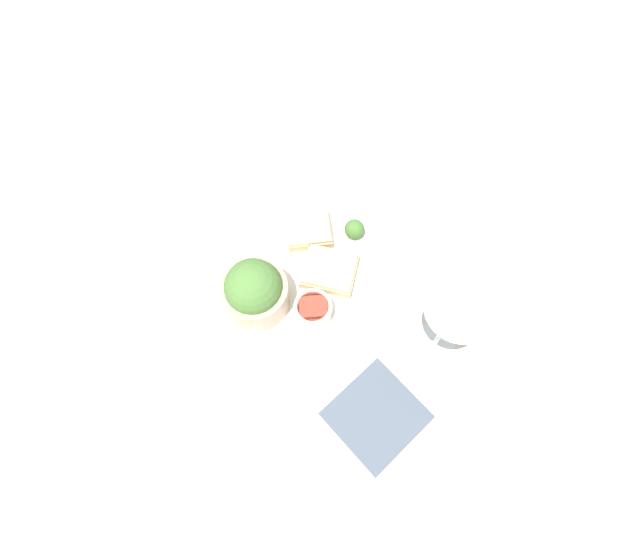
{
  "coord_description": "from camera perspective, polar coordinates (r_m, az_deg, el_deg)",
  "views": [
    {
      "loc": [
        -0.1,
        0.32,
        0.8
      ],
      "look_at": [
        0.0,
        0.0,
        0.03
      ],
      "focal_mm": 28.0,
      "sensor_mm": 36.0,
      "label": 1
    }
  ],
  "objects": [
    {
      "name": "cheese_toast_far",
      "position": [
        0.88,
        -1.31,
        5.1
      ],
      "size": [
        0.1,
        0.1,
        0.03
      ],
      "color": "#D1B27F",
      "rests_on": "dinner_plate"
    },
    {
      "name": "napkin",
      "position": [
        0.81,
        6.48,
        -15.68
      ],
      "size": [
        0.17,
        0.18,
        0.01
      ],
      "color": "#4C5666",
      "rests_on": "ground_plane"
    },
    {
      "name": "wine_glass",
      "position": [
        0.73,
        14.71,
        -5.2
      ],
      "size": [
        0.1,
        0.1,
        0.18
      ],
      "color": "silver",
      "rests_on": "ground_plane"
    },
    {
      "name": "dinner_plate",
      "position": [
        0.86,
        -0.0,
        -0.72
      ],
      "size": [
        0.3,
        0.3,
        0.01
      ],
      "color": "white",
      "rests_on": "ground_plane"
    },
    {
      "name": "garnish",
      "position": [
        0.88,
        3.96,
        5.19
      ],
      "size": [
        0.04,
        0.04,
        0.04
      ],
      "color": "#477533",
      "rests_on": "dinner_plate"
    },
    {
      "name": "salad_bowl",
      "position": [
        0.8,
        -7.5,
        -1.86
      ],
      "size": [
        0.11,
        0.11,
        0.11
      ],
      "color": "tan",
      "rests_on": "dinner_plate"
    },
    {
      "name": "cheese_toast_near",
      "position": [
        0.84,
        1.09,
        0.45
      ],
      "size": [
        0.09,
        0.08,
        0.03
      ],
      "color": "#D1B27F",
      "rests_on": "dinner_plate"
    },
    {
      "name": "sauce_ramekin",
      "position": [
        0.81,
        -0.81,
        -4.03
      ],
      "size": [
        0.06,
        0.06,
        0.04
      ],
      "color": "beige",
      "rests_on": "dinner_plate"
    },
    {
      "name": "fork",
      "position": [
        0.97,
        -12.98,
        8.81
      ],
      "size": [
        0.1,
        0.17,
        0.01
      ],
      "color": "silver",
      "rests_on": "ground_plane"
    },
    {
      "name": "ground_plane",
      "position": [
        0.86,
        -0.0,
        -0.9
      ],
      "size": [
        4.0,
        4.0,
        0.0
      ],
      "primitive_type": "plane",
      "color": "beige"
    }
  ]
}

